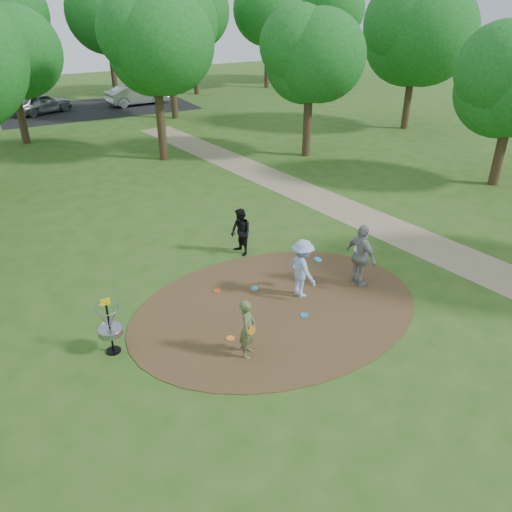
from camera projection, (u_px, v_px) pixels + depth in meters
ground at (277, 308)px, 13.98m from camera, size 100.00×100.00×0.00m
dirt_clearing at (277, 308)px, 13.97m from camera, size 8.40×8.40×0.02m
footpath at (401, 234)px, 18.29m from camera, size 7.55×39.89×0.01m
parking_lot at (98, 108)px, 38.08m from camera, size 14.00×8.00×0.01m
player_observer_with_disc at (248, 328)px, 11.83m from camera, size 0.65×0.67×1.56m
player_throwing_with_disc at (302, 269)px, 14.18m from camera, size 1.04×1.16×1.77m
player_walking_with_disc at (241, 232)px, 16.52m from camera, size 0.71×0.84×1.60m
player_waiting_with_disc at (361, 256)px, 14.62m from camera, size 0.57×1.19×1.97m
disc_ground_cyan at (255, 288)px, 14.86m from camera, size 0.22×0.22×0.02m
disc_ground_blue at (304, 315)px, 13.63m from camera, size 0.22×0.22×0.02m
disc_ground_red at (217, 291)px, 14.73m from camera, size 0.22×0.22×0.02m
car_left at (41, 103)px, 36.12m from camera, size 4.61×3.24×1.46m
car_right at (137, 95)px, 38.89m from camera, size 4.83×2.04×1.55m
disc_ground_orange at (230, 338)px, 12.72m from camera, size 0.22×0.22×0.02m
disc_golf_basket at (109, 322)px, 11.89m from camera, size 0.63×0.63×1.54m
tree_ring at (201, 73)px, 19.18m from camera, size 37.53×45.31×8.63m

